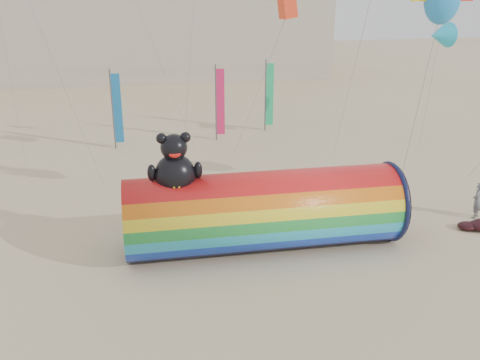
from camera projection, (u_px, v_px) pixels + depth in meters
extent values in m
plane|color=#CCB58C|center=(235.00, 248.00, 22.00)|extent=(160.00, 160.00, 0.00)
cylinder|color=red|center=(264.00, 211.00, 21.55)|extent=(11.07, 3.23, 3.23)
torus|color=#0F1438|center=(389.00, 201.00, 22.49)|extent=(0.22, 3.39, 3.39)
cylinder|color=black|center=(392.00, 201.00, 22.51)|extent=(0.06, 3.20, 3.20)
ellipsoid|color=black|center=(175.00, 175.00, 20.33)|extent=(1.58, 1.41, 1.66)
ellipsoid|color=#FBFF1A|center=(176.00, 182.00, 19.90)|extent=(0.81, 0.36, 0.71)
sphere|color=black|center=(174.00, 147.00, 19.95)|extent=(1.01, 1.01, 1.01)
sphere|color=black|center=(161.00, 138.00, 19.75)|extent=(0.41, 0.41, 0.41)
sphere|color=black|center=(185.00, 137.00, 19.90)|extent=(0.41, 0.41, 0.41)
ellipsoid|color=red|center=(175.00, 154.00, 19.62)|extent=(0.45, 0.16, 0.28)
ellipsoid|color=black|center=(152.00, 173.00, 20.03)|extent=(0.33, 0.33, 0.66)
ellipsoid|color=black|center=(198.00, 170.00, 20.34)|extent=(0.33, 0.33, 0.66)
imported|color=slate|center=(477.00, 200.00, 24.55)|extent=(0.75, 0.73, 1.73)
ellipsoid|color=#3B0A0F|center=(468.00, 226.00, 23.61)|extent=(0.91, 0.77, 0.32)
cylinder|color=#59595E|center=(113.00, 110.00, 34.36)|extent=(0.10, 0.10, 5.20)
cube|color=#1564A2|center=(117.00, 109.00, 34.39)|extent=(0.56, 0.06, 4.50)
cylinder|color=#59595E|center=(216.00, 103.00, 36.24)|extent=(0.10, 0.10, 5.20)
cube|color=#CF1D55|center=(220.00, 102.00, 36.27)|extent=(0.56, 0.06, 4.50)
cylinder|color=#59595E|center=(265.00, 95.00, 38.67)|extent=(0.10, 0.10, 5.20)
cube|color=#1AAE68|center=(270.00, 95.00, 38.70)|extent=(0.56, 0.06, 4.50)
cube|color=#FB3D1B|center=(287.00, 6.00, 26.92)|extent=(0.71, 0.71, 1.14)
cone|color=#1BB0DF|center=(440.00, 35.00, 31.96)|extent=(1.51, 1.51, 1.36)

